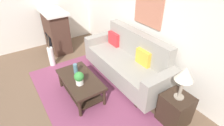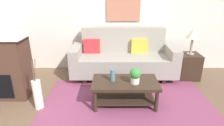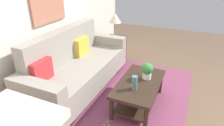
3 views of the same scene
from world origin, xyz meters
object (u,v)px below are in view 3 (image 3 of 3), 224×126
Objects in this scene: throw_pillow_crimson at (41,71)px; side_table at (115,49)px; framed_painting at (48,0)px; potted_plant_tabletop at (147,70)px; throw_pillow_mustard at (81,46)px; table_lamp at (115,19)px; couch at (78,67)px; tabletop_vase at (135,83)px; coffee_table at (139,88)px.

throw_pillow_crimson reaches higher than side_table.
potted_plant_tabletop is at bearing -86.04° from framed_painting.
throw_pillow_mustard is at bearing 168.52° from side_table.
throw_pillow_crimson is 0.64× the size of side_table.
throw_pillow_mustard is 0.63× the size of table_lamp.
couch is at bearing -90.00° from framed_painting.
potted_plant_tabletop is (0.83, -1.33, -0.11)m from throw_pillow_crimson.
couch reaches higher than throw_pillow_mustard.
side_table is (1.32, 1.11, -0.29)m from potted_plant_tabletop.
table_lamp reaches higher than side_table.
framed_painting is at bearing 93.96° from potted_plant_tabletop.
side_table is (1.68, 1.03, -0.25)m from tabletop_vase.
side_table is 0.71m from table_lamp.
potted_plant_tabletop is (0.16, -0.07, 0.26)m from coffee_table.
coffee_table is 4.20× the size of potted_plant_tabletop.
throw_pillow_mustard is 1.36m from potted_plant_tabletop.
throw_pillow_mustard is at bearing 168.52° from table_lamp.
throw_pillow_mustard is at bearing -43.81° from framed_painting.
tabletop_vase is at bearing -115.84° from throw_pillow_mustard.
side_table is at bearing -11.48° from throw_pillow_mustard.
framed_painting reaches higher than potted_plant_tabletop.
throw_pillow_crimson is at bearing 180.00° from throw_pillow_mustard.
table_lamp is (0.00, 0.00, 0.71)m from side_table.
couch is at bearing 95.48° from potted_plant_tabletop.
framed_painting is (-0.00, 0.47, 1.11)m from couch.
throw_pillow_mustard is 0.64× the size of side_table.
couch is 2.96× the size of framed_painting.
throw_pillow_crimson is 1.37× the size of potted_plant_tabletop.
side_table is (1.47, 1.05, -0.03)m from coffee_table.
tabletop_vase is (-0.60, -1.25, -0.15)m from throw_pillow_mustard.
potted_plant_tabletop is 0.47× the size of side_table.
side_table is 0.98× the size of table_lamp.
table_lamp is at bearing 0.00° from side_table.
tabletop_vase is (-0.25, -1.12, 0.10)m from couch.
table_lamp is (1.68, 1.03, 0.46)m from tabletop_vase.
throw_pillow_mustard reaches higher than potted_plant_tabletop.
framed_painting is (0.71, 0.34, 0.86)m from throw_pillow_crimson.
side_table is at bearing 31.42° from tabletop_vase.
coffee_table is 1.93× the size of table_lamp.
coffee_table is (0.67, -1.26, -0.37)m from throw_pillow_crimson.
couch is 6.31× the size of throw_pillow_mustard.
throw_pillow_crimson is 1.48m from coffee_table.
tabletop_vase is (-0.21, 0.02, 0.22)m from coffee_table.
coffee_table is 0.31m from potted_plant_tabletop.
side_table is (1.44, -0.09, -0.15)m from couch.
tabletop_vase is at bearing -102.51° from couch.
throw_pillow_crimson and throw_pillow_mustard have the same top height.
potted_plant_tabletop reaches higher than side_table.
throw_pillow_mustard is 0.99m from framed_painting.
throw_pillow_crimson is at bearing -154.38° from framed_painting.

